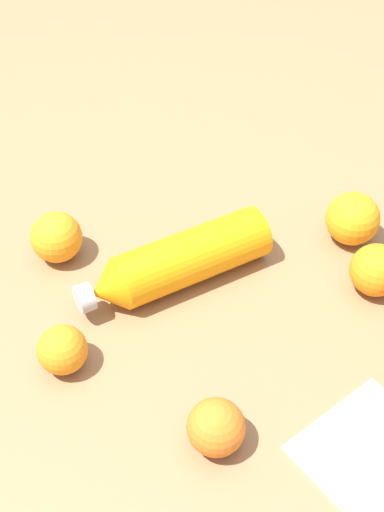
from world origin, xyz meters
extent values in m
plane|color=olive|center=(0.00, 0.00, 0.00)|extent=(2.40, 2.40, 0.00)
cylinder|color=orange|center=(-0.04, -0.01, 0.04)|extent=(0.13, 0.23, 0.08)
cone|color=orange|center=(-0.07, 0.12, 0.04)|extent=(0.08, 0.06, 0.08)
cylinder|color=#B2B7BF|center=(-0.08, 0.15, 0.04)|extent=(0.04, 0.03, 0.04)
sphere|color=orange|center=(-0.30, 0.03, 0.03)|extent=(0.07, 0.07, 0.07)
sphere|color=orange|center=(0.05, 0.17, 0.04)|extent=(0.07, 0.07, 0.07)
sphere|color=orange|center=(-0.12, -0.25, 0.04)|extent=(0.07, 0.07, 0.07)
sphere|color=orange|center=(-0.15, 0.19, 0.03)|extent=(0.06, 0.06, 0.06)
sphere|color=orange|center=(-0.02, -0.26, 0.04)|extent=(0.08, 0.08, 0.08)
cube|color=white|center=(-0.37, -0.15, 0.00)|extent=(0.21, 0.21, 0.01)
camera|label=1|loc=(-0.69, 0.15, 0.72)|focal=48.08mm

